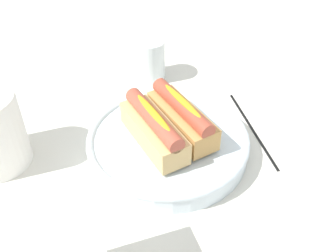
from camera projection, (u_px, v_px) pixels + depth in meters
name	position (u px, v px, depth m)	size (l,w,h in m)	color
ground_plane	(177.00, 146.00, 0.69)	(2.40, 2.40, 0.00)	silver
serving_bowl	(168.00, 143.00, 0.66)	(0.27, 0.27, 0.04)	silver
hotdog_front	(182.00, 117.00, 0.65)	(0.16, 0.09, 0.06)	tan
hotdog_back	(154.00, 128.00, 0.62)	(0.16, 0.09, 0.06)	#DBB270
water_glass	(150.00, 62.00, 0.83)	(0.07, 0.07, 0.09)	white
chopstick_near	(252.00, 128.00, 0.72)	(0.01, 0.01, 0.22)	black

